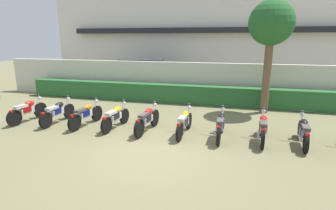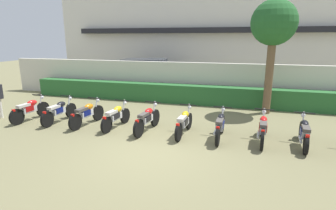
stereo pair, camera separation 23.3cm
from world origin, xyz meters
name	(u,v)px [view 2 (the right image)]	position (x,y,z in m)	size (l,w,h in m)	color
ground	(149,152)	(0.00, 0.00, 0.00)	(60.00, 60.00, 0.00)	olive
building	(214,34)	(0.00, 15.18, 3.52)	(22.92, 6.50, 7.04)	silver
compound_wall	(194,82)	(0.00, 6.85, 0.99)	(21.77, 0.30, 1.98)	beige
hedge_row	(191,94)	(0.00, 6.15, 0.46)	(17.42, 0.70, 0.92)	#28602D
parked_car	(147,74)	(-3.58, 9.51, 0.94)	(4.67, 2.46, 1.89)	black
tree_near_inspector	(274,25)	(3.50, 5.32, 3.69)	(1.84, 1.84, 4.72)	brown
motorcycle_in_row_0	(30,109)	(-5.58, 1.62, 0.45)	(0.60, 1.85, 0.97)	black
motorcycle_in_row_1	(59,111)	(-4.32, 1.74, 0.45)	(0.60, 1.94, 0.96)	black
motorcycle_in_row_2	(87,114)	(-3.08, 1.71, 0.45)	(0.60, 1.91, 0.96)	black
motorcycle_in_row_3	(116,116)	(-1.89, 1.72, 0.44)	(0.60, 1.80, 0.95)	black
motorcycle_in_row_4	(147,119)	(-0.67, 1.67, 0.46)	(0.60, 1.92, 0.97)	black
motorcycle_in_row_5	(184,122)	(0.63, 1.70, 0.44)	(0.60, 1.85, 0.95)	black
motorcycle_in_row_6	(220,125)	(1.84, 1.65, 0.46)	(0.60, 1.86, 0.97)	black
motorcycle_in_row_7	(263,128)	(3.14, 1.71, 0.46)	(0.60, 1.88, 0.98)	black
motorcycle_in_row_8	(304,132)	(4.32, 1.72, 0.44)	(0.60, 1.84, 0.95)	black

